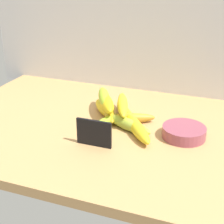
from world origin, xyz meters
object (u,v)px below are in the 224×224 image
object	(u,v)px
fruit_bowl	(184,132)
banana_0	(109,113)
banana_5	(137,128)
chalkboard_sign	(94,134)
banana_1	(128,125)
banana_4	(130,118)
banana_8	(107,103)
banana_3	(105,123)
banana_2	(104,108)
banana_7	(104,97)
banana_6	(126,113)
banana_9	(123,105)

from	to	relation	value
fruit_bowl	banana_0	distance (cm)	27.88
fruit_bowl	banana_5	xyz separation A→B (cm)	(-14.53, -2.95, 0.23)
banana_0	chalkboard_sign	bearing A→B (deg)	-81.70
chalkboard_sign	banana_1	xyz separation A→B (cm)	(6.63, 13.02, -1.87)
chalkboard_sign	banana_5	bearing A→B (deg)	49.50
banana_4	banana_8	world-z (taller)	banana_8
chalkboard_sign	fruit_bowl	size ratio (longest dim) A/B	0.80
banana_1	banana_3	size ratio (longest dim) A/B	1.12
banana_2	banana_4	size ratio (longest dim) A/B	0.88
banana_3	banana_7	distance (cm)	12.03
banana_4	banana_6	distance (cm)	4.81
banana_0	banana_8	world-z (taller)	banana_8
banana_3	banana_8	bearing A→B (deg)	105.58
banana_3	banana_8	distance (cm)	8.34
banana_1	banana_8	xyz separation A→B (cm)	(-10.17, 6.48, 3.84)
banana_3	banana_6	size ratio (longest dim) A/B	0.85
fruit_bowl	banana_0	world-z (taller)	same
chalkboard_sign	banana_8	size ratio (longest dim) A/B	0.67
banana_6	banana_7	xyz separation A→B (cm)	(-8.36, 0.39, 4.54)
banana_8	banana_4	bearing A→B (deg)	-6.07
chalkboard_sign	banana_2	world-z (taller)	chalkboard_sign
banana_2	banana_5	bearing A→B (deg)	-35.31
banana_8	banana_9	xyz separation A→B (cm)	(5.33, 1.72, -0.60)
fruit_bowl	banana_9	bearing A→B (deg)	163.56
banana_3	banana_4	bearing A→B (deg)	40.56
banana_9	banana_2	bearing A→B (deg)	169.55
banana_0	banana_4	size ratio (longest dim) A/B	0.92
banana_6	banana_9	xyz separation A→B (cm)	(-0.79, -1.24, 3.51)
banana_4	fruit_bowl	bearing A→B (deg)	-11.89
banana_2	fruit_bowl	bearing A→B (deg)	-14.99
fruit_bowl	banana_3	bearing A→B (deg)	-175.66
banana_2	banana_8	xyz separation A→B (cm)	(2.09, -3.09, 3.68)
banana_5	banana_2	bearing A→B (deg)	144.69
banana_2	banana_0	bearing A→B (deg)	-43.99
banana_2	banana_7	size ratio (longest dim) A/B	0.83
banana_5	banana_4	bearing A→B (deg)	122.98
banana_2	banana_6	xyz separation A→B (cm)	(8.21, -0.13, -0.43)
banana_6	banana_8	xyz separation A→B (cm)	(-6.12, -2.97, 4.11)
banana_3	banana_9	xyz separation A→B (cm)	(3.40, 8.66, 3.60)
banana_2	banana_7	bearing A→B (deg)	119.40
fruit_bowl	banana_2	bearing A→B (deg)	165.01
fruit_bowl	banana_4	size ratio (longest dim) A/B	0.79
banana_7	banana_9	bearing A→B (deg)	-12.15
banana_0	banana_3	bearing A→B (deg)	-79.99
banana_0	banana_3	distance (cm)	7.53
banana_2	banana_8	distance (cm)	5.24
banana_8	banana_1	bearing A→B (deg)	-32.53
banana_2	banana_6	size ratio (longest dim) A/B	0.81
banana_2	banana_4	distance (cm)	11.74
banana_7	banana_6	bearing A→B (deg)	-2.65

